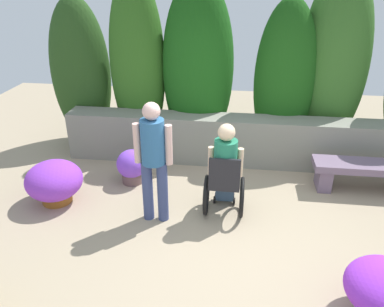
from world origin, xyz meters
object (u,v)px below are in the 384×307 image
(person_standing_companion, at_px, (153,156))
(flower_pot_small_foreground, at_px, (132,166))
(stone_bench, at_px, (365,172))
(person_in_wheelchair, at_px, (225,173))
(flower_pot_purple_near, at_px, (54,182))

(person_standing_companion, height_order, flower_pot_small_foreground, person_standing_companion)
(stone_bench, height_order, person_standing_companion, person_standing_companion)
(person_in_wheelchair, height_order, person_standing_companion, person_standing_companion)
(person_standing_companion, bearing_deg, flower_pot_purple_near, 158.64)
(stone_bench, bearing_deg, flower_pot_small_foreground, 176.78)
(stone_bench, relative_size, person_in_wheelchair, 1.14)
(flower_pot_purple_near, bearing_deg, person_in_wheelchair, 0.79)
(stone_bench, height_order, person_in_wheelchair, person_in_wheelchair)
(person_in_wheelchair, relative_size, person_standing_companion, 0.81)
(flower_pot_small_foreground, bearing_deg, flower_pot_purple_near, -143.83)
(person_standing_companion, bearing_deg, flower_pot_small_foreground, 109.50)
(person_standing_companion, distance_m, flower_pot_purple_near, 1.65)
(stone_bench, distance_m, person_in_wheelchair, 2.25)
(stone_bench, height_order, flower_pot_small_foreground, flower_pot_small_foreground)
(person_in_wheelchair, distance_m, flower_pot_purple_near, 2.43)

